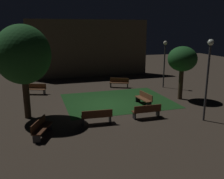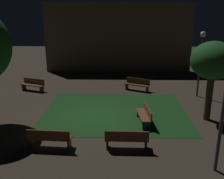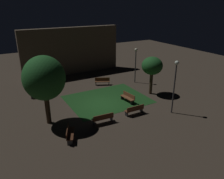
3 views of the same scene
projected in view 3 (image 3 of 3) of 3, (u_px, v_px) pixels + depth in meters
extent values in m
plane|color=#3D3328|center=(101.00, 104.00, 22.07)|extent=(60.00, 60.00, 0.00)
cube|color=#194219|center=(107.00, 99.00, 23.14)|extent=(8.06, 6.39, 0.01)
cube|color=brown|center=(103.00, 118.00, 18.44)|extent=(1.83, 0.60, 0.06)
cube|color=brown|center=(104.00, 117.00, 18.18)|extent=(1.80, 0.18, 0.40)
cube|color=#2D2D33|center=(94.00, 123.00, 18.21)|extent=(0.11, 0.39, 0.42)
cube|color=#2D2D33|center=(111.00, 119.00, 18.86)|extent=(0.11, 0.39, 0.42)
cube|color=brown|center=(134.00, 110.00, 19.92)|extent=(1.81, 0.51, 0.06)
cube|color=brown|center=(136.00, 108.00, 19.66)|extent=(1.80, 0.09, 0.40)
cube|color=black|center=(127.00, 114.00, 19.65)|extent=(0.09, 0.39, 0.42)
cube|color=black|center=(141.00, 110.00, 20.36)|extent=(0.09, 0.39, 0.42)
cube|color=brown|center=(39.00, 94.00, 23.32)|extent=(1.85, 1.09, 0.06)
cube|color=brown|center=(39.00, 91.00, 23.43)|extent=(1.70, 0.70, 0.40)
cube|color=#2D2D33|center=(47.00, 96.00, 23.53)|extent=(0.21, 0.39, 0.42)
cube|color=#2D2D33|center=(32.00, 96.00, 23.30)|extent=(0.21, 0.39, 0.42)
cube|color=#422314|center=(71.00, 133.00, 16.28)|extent=(1.17, 1.84, 0.06)
cube|color=#422314|center=(67.00, 131.00, 16.18)|extent=(0.78, 1.67, 0.40)
cube|color=#2D2D33|center=(72.00, 130.00, 17.11)|extent=(0.38, 0.23, 0.42)
cube|color=#2D2D33|center=(70.00, 143.00, 15.63)|extent=(0.38, 0.23, 0.42)
cube|color=#512D19|center=(102.00, 81.00, 27.00)|extent=(1.83, 1.22, 0.06)
cube|color=#512D19|center=(102.00, 79.00, 27.11)|extent=(1.64, 0.85, 0.40)
cube|color=black|center=(109.00, 83.00, 27.14)|extent=(0.24, 0.38, 0.42)
cube|color=black|center=(96.00, 83.00, 27.04)|extent=(0.24, 0.38, 0.42)
cube|color=brown|center=(127.00, 98.00, 22.40)|extent=(0.65, 1.84, 0.06)
cube|color=brown|center=(129.00, 95.00, 22.43)|extent=(0.23, 1.80, 0.40)
cube|color=black|center=(132.00, 103.00, 21.88)|extent=(0.39, 0.12, 0.42)
cube|color=black|center=(122.00, 97.00, 23.10)|extent=(0.39, 0.12, 0.42)
cylinder|color=#423021|center=(47.00, 106.00, 18.07)|extent=(0.40, 0.40, 3.05)
ellipsoid|color=#1E5623|center=(44.00, 78.00, 17.18)|extent=(3.31, 3.31, 3.55)
cylinder|color=#423021|center=(151.00, 83.00, 24.13)|extent=(0.35, 0.35, 2.57)
ellipsoid|color=#1E5623|center=(152.00, 66.00, 23.44)|extent=(2.23, 2.23, 1.91)
cylinder|color=#333338|center=(174.00, 90.00, 19.51)|extent=(0.12, 0.12, 4.55)
sphere|color=white|center=(177.00, 63.00, 18.62)|extent=(0.36, 0.36, 0.36)
cylinder|color=#333338|center=(135.00, 67.00, 27.33)|extent=(0.12, 0.12, 4.00)
sphere|color=#F2EDCC|center=(136.00, 50.00, 26.55)|extent=(0.36, 0.36, 0.36)
cube|color=brown|center=(72.00, 51.00, 30.50)|extent=(13.70, 0.80, 6.37)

